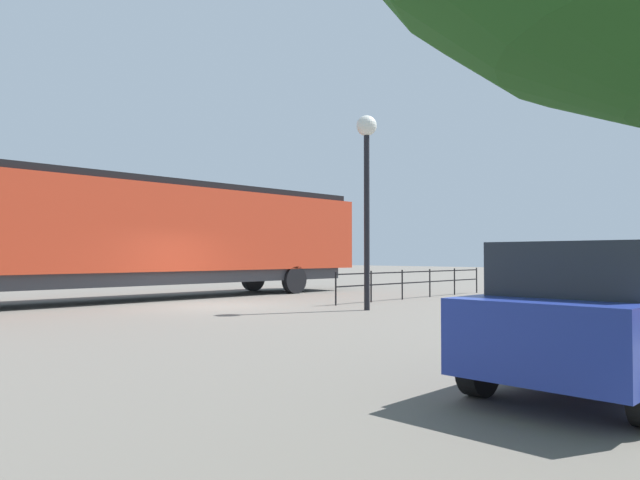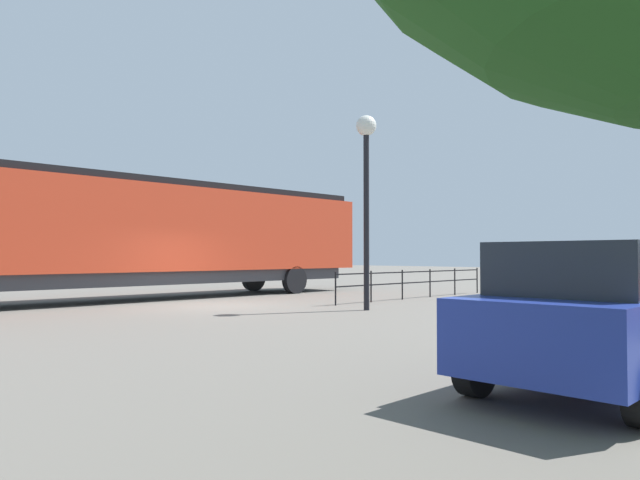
# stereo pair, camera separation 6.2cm
# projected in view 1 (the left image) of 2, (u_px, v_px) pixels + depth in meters

# --- Properties ---
(ground_plane) EXTENTS (120.00, 120.00, 0.00)m
(ground_plane) POSITION_uv_depth(u_px,v_px,m) (216.00, 306.00, 17.67)
(ground_plane) COLOR #666059
(locomotive) EXTENTS (2.92, 18.64, 4.16)m
(locomotive) POSITION_uv_depth(u_px,v_px,m) (159.00, 233.00, 20.59)
(locomotive) COLOR red
(locomotive) RESTS_ON ground_plane
(parked_car_blue) EXTENTS (1.89, 4.04, 1.67)m
(parked_car_blue) POSITION_uv_depth(u_px,v_px,m) (602.00, 313.00, 6.69)
(parked_car_blue) COLOR #23389E
(parked_car_blue) RESTS_ON ground_plane
(lamp_post) EXTENTS (0.58, 0.58, 5.49)m
(lamp_post) POSITION_uv_depth(u_px,v_px,m) (367.00, 164.00, 16.39)
(lamp_post) COLOR black
(lamp_post) RESTS_ON ground_plane
(platform_fence) EXTENTS (0.05, 8.54, 1.03)m
(platform_fence) POSITION_uv_depth(u_px,v_px,m) (416.00, 280.00, 20.85)
(platform_fence) COLOR black
(platform_fence) RESTS_ON ground_plane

